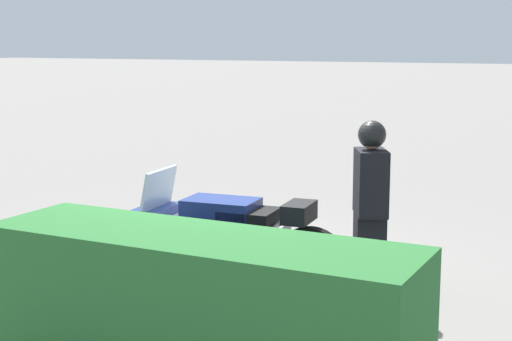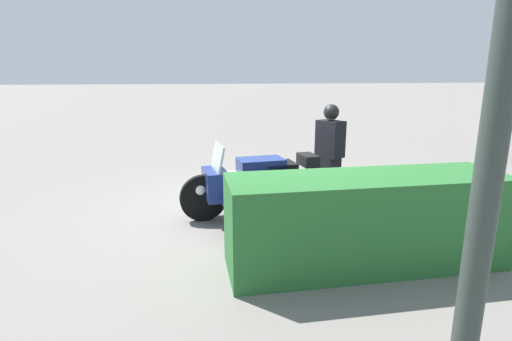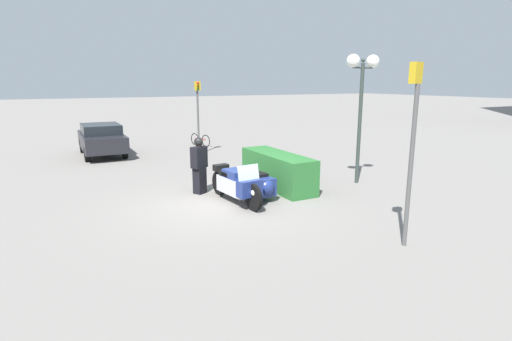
{
  "view_description": "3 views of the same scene",
  "coord_description": "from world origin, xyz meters",
  "px_view_note": "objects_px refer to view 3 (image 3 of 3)",
  "views": [
    {
      "loc": [
        -3.64,
        6.83,
        2.44
      ],
      "look_at": [
        -0.13,
        -0.08,
        1.16
      ],
      "focal_mm": 55.0,
      "sensor_mm": 36.0,
      "label": 1
    },
    {
      "loc": [
        1.18,
        6.29,
        2.22
      ],
      "look_at": [
        0.16,
        0.51,
        0.78
      ],
      "focal_mm": 28.0,
      "sensor_mm": 36.0,
      "label": 2
    },
    {
      "loc": [
        9.79,
        -4.15,
        3.29
      ],
      "look_at": [
        0.34,
        0.82,
        0.91
      ],
      "focal_mm": 28.0,
      "sensor_mm": 36.0,
      "label": 3
    }
  ],
  "objects_px": {
    "police_motorcycle": "(246,184)",
    "traffic_light_near": "(412,130)",
    "officer_rider": "(199,164)",
    "traffic_light_far": "(198,107)",
    "hedge_bush_curbside": "(277,170)",
    "parked_car_background": "(102,139)",
    "bicycle_parked": "(200,140)",
    "twin_lamp_post": "(362,80)"
  },
  "relations": [
    {
      "from": "police_motorcycle",
      "to": "hedge_bush_curbside",
      "type": "xyz_separation_m",
      "value": [
        -0.89,
        1.54,
        0.05
      ]
    },
    {
      "from": "traffic_light_near",
      "to": "traffic_light_far",
      "type": "bearing_deg",
      "value": -11.47
    },
    {
      "from": "traffic_light_near",
      "to": "parked_car_background",
      "type": "xyz_separation_m",
      "value": [
        -13.75,
        -4.1,
        -1.62
      ]
    },
    {
      "from": "officer_rider",
      "to": "traffic_light_near",
      "type": "relative_size",
      "value": 0.47
    },
    {
      "from": "bicycle_parked",
      "to": "traffic_light_near",
      "type": "bearing_deg",
      "value": -20.61
    },
    {
      "from": "twin_lamp_post",
      "to": "traffic_light_near",
      "type": "relative_size",
      "value": 1.13
    },
    {
      "from": "traffic_light_far",
      "to": "bicycle_parked",
      "type": "bearing_deg",
      "value": 162.16
    },
    {
      "from": "twin_lamp_post",
      "to": "officer_rider",
      "type": "bearing_deg",
      "value": -103.29
    },
    {
      "from": "hedge_bush_curbside",
      "to": "twin_lamp_post",
      "type": "height_order",
      "value": "twin_lamp_post"
    },
    {
      "from": "police_motorcycle",
      "to": "traffic_light_near",
      "type": "height_order",
      "value": "traffic_light_near"
    },
    {
      "from": "parked_car_background",
      "to": "bicycle_parked",
      "type": "distance_m",
      "value": 4.96
    },
    {
      "from": "hedge_bush_curbside",
      "to": "bicycle_parked",
      "type": "distance_m",
      "value": 9.14
    },
    {
      "from": "officer_rider",
      "to": "traffic_light_far",
      "type": "height_order",
      "value": "traffic_light_far"
    },
    {
      "from": "police_motorcycle",
      "to": "hedge_bush_curbside",
      "type": "height_order",
      "value": "police_motorcycle"
    },
    {
      "from": "officer_rider",
      "to": "hedge_bush_curbside",
      "type": "height_order",
      "value": "officer_rider"
    },
    {
      "from": "officer_rider",
      "to": "traffic_light_far",
      "type": "bearing_deg",
      "value": -47.32
    },
    {
      "from": "twin_lamp_post",
      "to": "traffic_light_near",
      "type": "xyz_separation_m",
      "value": [
        4.46,
        -2.71,
        -0.98
      ]
    },
    {
      "from": "police_motorcycle",
      "to": "traffic_light_near",
      "type": "distance_m",
      "value": 4.94
    },
    {
      "from": "officer_rider",
      "to": "twin_lamp_post",
      "type": "relative_size",
      "value": 0.41
    },
    {
      "from": "officer_rider",
      "to": "parked_car_background",
      "type": "xyz_separation_m",
      "value": [
        -8.09,
        -1.74,
        -0.13
      ]
    },
    {
      "from": "parked_car_background",
      "to": "hedge_bush_curbside",
      "type": "bearing_deg",
      "value": -153.42
    },
    {
      "from": "officer_rider",
      "to": "twin_lamp_post",
      "type": "xyz_separation_m",
      "value": [
        1.2,
        5.08,
        2.46
      ]
    },
    {
      "from": "traffic_light_far",
      "to": "traffic_light_near",
      "type": "bearing_deg",
      "value": 3.63
    },
    {
      "from": "police_motorcycle",
      "to": "twin_lamp_post",
      "type": "height_order",
      "value": "twin_lamp_post"
    },
    {
      "from": "hedge_bush_curbside",
      "to": "traffic_light_far",
      "type": "xyz_separation_m",
      "value": [
        -6.81,
        -0.17,
        1.64
      ]
    },
    {
      "from": "officer_rider",
      "to": "twin_lamp_post",
      "type": "bearing_deg",
      "value": -130.91
    },
    {
      "from": "traffic_light_near",
      "to": "police_motorcycle",
      "type": "bearing_deg",
      "value": 6.76
    },
    {
      "from": "police_motorcycle",
      "to": "traffic_light_far",
      "type": "height_order",
      "value": "traffic_light_far"
    },
    {
      "from": "hedge_bush_curbside",
      "to": "officer_rider",
      "type": "bearing_deg",
      "value": -100.25
    },
    {
      "from": "traffic_light_near",
      "to": "bicycle_parked",
      "type": "xyz_separation_m",
      "value": [
        -14.32,
        0.8,
        -2.07
      ]
    },
    {
      "from": "hedge_bush_curbside",
      "to": "parked_car_background",
      "type": "bearing_deg",
      "value": -153.84
    },
    {
      "from": "hedge_bush_curbside",
      "to": "twin_lamp_post",
      "type": "xyz_separation_m",
      "value": [
        0.76,
        2.63,
        2.82
      ]
    },
    {
      "from": "hedge_bush_curbside",
      "to": "traffic_light_far",
      "type": "relative_size",
      "value": 0.97
    },
    {
      "from": "twin_lamp_post",
      "to": "hedge_bush_curbside",
      "type": "bearing_deg",
      "value": -106.05
    },
    {
      "from": "twin_lamp_post",
      "to": "parked_car_background",
      "type": "xyz_separation_m",
      "value": [
        -9.29,
        -6.82,
        -2.59
      ]
    },
    {
      "from": "traffic_light_far",
      "to": "bicycle_parked",
      "type": "height_order",
      "value": "traffic_light_far"
    },
    {
      "from": "hedge_bush_curbside",
      "to": "traffic_light_near",
      "type": "bearing_deg",
      "value": -0.95
    },
    {
      "from": "police_motorcycle",
      "to": "twin_lamp_post",
      "type": "relative_size",
      "value": 0.62
    },
    {
      "from": "police_motorcycle",
      "to": "hedge_bush_curbside",
      "type": "relative_size",
      "value": 0.79
    },
    {
      "from": "bicycle_parked",
      "to": "parked_car_background",
      "type": "bearing_deg",
      "value": -100.71
    },
    {
      "from": "officer_rider",
      "to": "traffic_light_far",
      "type": "relative_size",
      "value": 0.51
    },
    {
      "from": "hedge_bush_curbside",
      "to": "parked_car_background",
      "type": "xyz_separation_m",
      "value": [
        -8.53,
        -4.19,
        0.23
      ]
    }
  ]
}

